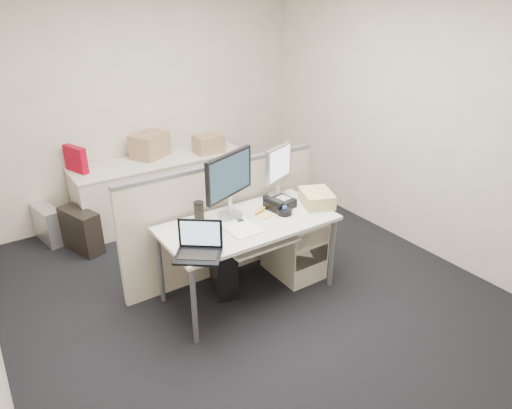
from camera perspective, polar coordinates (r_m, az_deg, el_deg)
floor at (r=4.28m, az=-0.92°, el=-10.97°), size 4.00×4.50×0.01m
wall_back at (r=5.62m, az=-13.89°, el=12.37°), size 4.00×0.02×2.70m
wall_right at (r=4.98m, az=18.99°, el=10.20°), size 0.02×4.50×2.70m
desk at (r=3.92m, az=-0.99°, el=-3.03°), size 1.50×0.75×0.73m
keyboard_tray at (r=3.81m, az=0.49°, el=-4.67°), size 0.62×0.32×0.02m
drawer_pedestal at (r=4.41m, az=4.73°, el=-4.80°), size 0.40×0.55×0.65m
cubicle_partition at (r=4.32m, az=-4.18°, el=-2.06°), size 2.00×0.06×1.10m
back_counter at (r=5.62m, az=-11.70°, el=1.97°), size 2.00×0.60×0.72m
monitor_main at (r=3.88m, az=-3.35°, el=2.37°), size 0.62×0.42×0.58m
monitor_small at (r=4.32m, az=2.78°, el=4.12°), size 0.44×0.33×0.48m
laptop at (r=3.35m, az=-7.36°, el=-4.74°), size 0.42×0.41×0.25m
trackball at (r=4.03m, az=3.58°, el=-0.85°), size 0.17×0.17×0.05m
desk_phone at (r=4.14m, az=3.02°, el=0.12°), size 0.27×0.24×0.08m
paper_stack at (r=3.77m, az=-1.87°, el=-3.01°), size 0.26×0.32×0.01m
sticky_pad at (r=3.98m, az=1.18°, el=-1.44°), size 0.11×0.11×0.01m
travel_mug at (r=3.87m, az=-7.13°, el=-1.06°), size 0.10×0.10×0.18m
banana at (r=4.06m, az=0.54°, el=-0.72°), size 0.17×0.10×0.04m
cellphone at (r=3.92m, az=-2.10°, el=-1.91°), size 0.08×0.11×0.01m
manila_folders at (r=4.23m, az=7.60°, el=0.81°), size 0.37×0.41×0.13m
keyboard at (r=3.81m, az=-0.48°, el=-4.34°), size 0.43×0.24×0.02m
pc_tower_desk at (r=4.23m, az=-4.15°, el=-7.83°), size 0.33×0.50×0.44m
pc_tower_spare_dark at (r=5.15m, az=-21.03°, el=-3.06°), size 0.34×0.53×0.46m
pc_tower_spare_silver at (r=5.49m, az=-24.52°, el=-2.27°), size 0.26×0.46×0.41m
cardboard_box_left at (r=5.54m, az=-13.12°, el=7.14°), size 0.50×0.47×0.30m
cardboard_box_right at (r=5.59m, az=-5.94°, el=7.47°), size 0.33×0.26×0.24m
red_binder at (r=5.30m, az=-21.60°, el=5.20°), size 0.18×0.33×0.30m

